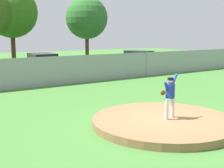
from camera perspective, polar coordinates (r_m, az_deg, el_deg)
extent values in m
plane|color=#427A33|center=(15.62, -5.80, -2.39)|extent=(80.00, 80.00, 0.00)
cube|color=#2B2B2D|center=(23.34, -15.87, 1.23)|extent=(44.00, 7.00, 0.01)
cylinder|color=olive|center=(10.86, 9.69, -7.07)|extent=(5.04, 5.04, 0.26)
cylinder|color=silver|center=(10.59, 10.32, -4.73)|extent=(0.13, 0.13, 0.73)
cylinder|color=silver|center=(10.94, 11.42, -4.31)|extent=(0.13, 0.13, 0.73)
cylinder|color=navy|center=(10.64, 10.99, -1.28)|extent=(0.32, 0.32, 0.50)
cylinder|color=navy|center=(10.70, 11.72, 0.71)|extent=(0.41, 0.19, 0.46)
cylinder|color=navy|center=(10.49, 10.32, -0.71)|extent=(0.29, 0.16, 0.46)
ellipsoid|color=#4C2D14|center=(10.47, 9.63, -1.65)|extent=(0.20, 0.12, 0.18)
sphere|color=tan|center=(10.58, 11.05, 0.60)|extent=(0.20, 0.20, 0.20)
cylinder|color=black|center=(10.57, 11.06, 0.97)|extent=(0.21, 0.21, 0.09)
sphere|color=white|center=(11.65, 15.03, -5.28)|extent=(0.07, 0.07, 0.07)
cube|color=gray|center=(19.04, -11.64, 2.38)|extent=(39.17, 0.03, 1.83)
cylinder|color=slate|center=(23.19, 6.51, 3.87)|extent=(0.07, 0.07, 1.93)
cube|color=maroon|center=(23.68, -13.03, 3.18)|extent=(2.18, 4.70, 0.77)
cube|color=black|center=(23.62, -13.10, 4.90)|extent=(1.87, 2.64, 0.66)
cylinder|color=black|center=(25.07, -13.95, 2.59)|extent=(1.93, 0.78, 0.64)
cylinder|color=black|center=(22.38, -11.93, 1.87)|extent=(1.93, 0.78, 0.64)
cube|color=#161E4C|center=(29.01, 5.07, 4.43)|extent=(2.10, 4.65, 0.71)
cube|color=black|center=(28.96, 5.08, 5.73)|extent=(1.83, 2.60, 0.61)
cylinder|color=black|center=(30.09, 3.22, 3.95)|extent=(1.92, 0.75, 0.64)
cylinder|color=black|center=(28.04, 7.02, 3.49)|extent=(1.92, 0.75, 0.64)
cylinder|color=#4C331E|center=(32.00, -18.21, 6.46)|extent=(0.44, 0.44, 3.57)
sphere|color=#326C19|center=(32.04, -18.55, 12.85)|extent=(5.11, 5.11, 5.11)
cylinder|color=#4C331E|center=(33.36, -4.75, 6.79)|extent=(0.40, 0.40, 3.33)
sphere|color=#2E6A2A|center=(33.37, -4.83, 12.40)|extent=(4.56, 4.56, 4.56)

